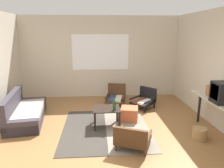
{
  "coord_description": "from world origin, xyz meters",
  "views": [
    {
      "loc": [
        -0.15,
        -4.04,
        2.14
      ],
      "look_at": [
        0.22,
        0.83,
        0.96
      ],
      "focal_mm": 33.71,
      "sensor_mm": 36.0,
      "label": 1
    }
  ],
  "objects_px": {
    "armchair_by_window": "(116,96)",
    "armchair_corner": "(144,99)",
    "couch": "(24,112)",
    "wicker_basket": "(199,134)",
    "coffee_table": "(107,112)",
    "clay_vase": "(211,90)",
    "armchair_striped_foreground": "(133,138)",
    "ottoman_orange": "(129,114)",
    "glass_bottle": "(114,105)",
    "console_shelf": "(221,105)"
  },
  "relations": [
    {
      "from": "ottoman_orange",
      "to": "wicker_basket",
      "type": "bearing_deg",
      "value": -40.43
    },
    {
      "from": "ottoman_orange",
      "to": "wicker_basket",
      "type": "relative_size",
      "value": 1.46
    },
    {
      "from": "armchair_by_window",
      "to": "wicker_basket",
      "type": "bearing_deg",
      "value": -57.79
    },
    {
      "from": "couch",
      "to": "armchair_by_window",
      "type": "xyz_separation_m",
      "value": [
        2.4,
        1.13,
        0.03
      ]
    },
    {
      "from": "console_shelf",
      "to": "couch",
      "type": "bearing_deg",
      "value": 164.05
    },
    {
      "from": "couch",
      "to": "ottoman_orange",
      "type": "distance_m",
      "value": 2.62
    },
    {
      "from": "armchair_by_window",
      "to": "couch",
      "type": "bearing_deg",
      "value": -154.81
    },
    {
      "from": "glass_bottle",
      "to": "wicker_basket",
      "type": "bearing_deg",
      "value": -20.32
    },
    {
      "from": "couch",
      "to": "coffee_table",
      "type": "height_order",
      "value": "couch"
    },
    {
      "from": "couch",
      "to": "armchair_striped_foreground",
      "type": "relative_size",
      "value": 2.33
    },
    {
      "from": "coffee_table",
      "to": "armchair_corner",
      "type": "xyz_separation_m",
      "value": [
        1.17,
        1.19,
        -0.1
      ]
    },
    {
      "from": "couch",
      "to": "wicker_basket",
      "type": "xyz_separation_m",
      "value": [
        3.9,
        -1.25,
        -0.09
      ]
    },
    {
      "from": "couch",
      "to": "ottoman_orange",
      "type": "relative_size",
      "value": 4.49
    },
    {
      "from": "glass_bottle",
      "to": "ottoman_orange",
      "type": "bearing_deg",
      "value": 47.82
    },
    {
      "from": "glass_bottle",
      "to": "wicker_basket",
      "type": "distance_m",
      "value": 1.87
    },
    {
      "from": "coffee_table",
      "to": "wicker_basket",
      "type": "bearing_deg",
      "value": -22.7
    },
    {
      "from": "couch",
      "to": "glass_bottle",
      "type": "xyz_separation_m",
      "value": [
        2.19,
        -0.62,
        0.34
      ]
    },
    {
      "from": "armchair_corner",
      "to": "clay_vase",
      "type": "distance_m",
      "value": 2.01
    },
    {
      "from": "couch",
      "to": "clay_vase",
      "type": "distance_m",
      "value": 4.43
    },
    {
      "from": "ottoman_orange",
      "to": "glass_bottle",
      "type": "bearing_deg",
      "value": -132.18
    },
    {
      "from": "console_shelf",
      "to": "clay_vase",
      "type": "height_order",
      "value": "clay_vase"
    },
    {
      "from": "armchair_by_window",
      "to": "ottoman_orange",
      "type": "distance_m",
      "value": 1.31
    },
    {
      "from": "armchair_by_window",
      "to": "ottoman_orange",
      "type": "bearing_deg",
      "value": -80.48
    },
    {
      "from": "armchair_striped_foreground",
      "to": "ottoman_orange",
      "type": "bearing_deg",
      "value": 83.6
    },
    {
      "from": "coffee_table",
      "to": "ottoman_orange",
      "type": "relative_size",
      "value": 1.49
    },
    {
      "from": "coffee_table",
      "to": "armchair_corner",
      "type": "height_order",
      "value": "armchair_corner"
    },
    {
      "from": "armchair_striped_foreground",
      "to": "coffee_table",
      "type": "bearing_deg",
      "value": 112.85
    },
    {
      "from": "coffee_table",
      "to": "ottoman_orange",
      "type": "distance_m",
      "value": 0.69
    },
    {
      "from": "coffee_table",
      "to": "clay_vase",
      "type": "xyz_separation_m",
      "value": [
        2.27,
        -0.35,
        0.57
      ]
    },
    {
      "from": "ottoman_orange",
      "to": "wicker_basket",
      "type": "xyz_separation_m",
      "value": [
        1.29,
        -1.1,
        -0.04
      ]
    },
    {
      "from": "couch",
      "to": "wicker_basket",
      "type": "height_order",
      "value": "couch"
    },
    {
      "from": "wicker_basket",
      "to": "clay_vase",
      "type": "bearing_deg",
      "value": 47.23
    },
    {
      "from": "clay_vase",
      "to": "wicker_basket",
      "type": "xyz_separation_m",
      "value": [
        -0.4,
        -0.43,
        -0.81
      ]
    },
    {
      "from": "wicker_basket",
      "to": "coffee_table",
      "type": "bearing_deg",
      "value": 157.3
    },
    {
      "from": "clay_vase",
      "to": "glass_bottle",
      "type": "relative_size",
      "value": 1.11
    },
    {
      "from": "couch",
      "to": "ottoman_orange",
      "type": "height_order",
      "value": "couch"
    },
    {
      "from": "armchair_corner",
      "to": "wicker_basket",
      "type": "bearing_deg",
      "value": -70.45
    },
    {
      "from": "armchair_by_window",
      "to": "clay_vase",
      "type": "height_order",
      "value": "clay_vase"
    },
    {
      "from": "coffee_table",
      "to": "ottoman_orange",
      "type": "height_order",
      "value": "coffee_table"
    },
    {
      "from": "console_shelf",
      "to": "wicker_basket",
      "type": "distance_m",
      "value": 0.73
    },
    {
      "from": "couch",
      "to": "armchair_by_window",
      "type": "height_order",
      "value": "couch"
    },
    {
      "from": "armchair_by_window",
      "to": "armchair_striped_foreground",
      "type": "height_order",
      "value": "armchair_by_window"
    },
    {
      "from": "armchair_by_window",
      "to": "armchair_corner",
      "type": "distance_m",
      "value": 0.9
    },
    {
      "from": "armchair_striped_foreground",
      "to": "clay_vase",
      "type": "distance_m",
      "value": 2.08
    },
    {
      "from": "couch",
      "to": "armchair_by_window",
      "type": "relative_size",
      "value": 2.5
    },
    {
      "from": "armchair_by_window",
      "to": "wicker_basket",
      "type": "distance_m",
      "value": 2.82
    },
    {
      "from": "armchair_corner",
      "to": "ottoman_orange",
      "type": "relative_size",
      "value": 1.91
    },
    {
      "from": "clay_vase",
      "to": "couch",
      "type": "bearing_deg",
      "value": 169.13
    },
    {
      "from": "couch",
      "to": "ottoman_orange",
      "type": "bearing_deg",
      "value": -3.49
    },
    {
      "from": "armchair_corner",
      "to": "couch",
      "type": "bearing_deg",
      "value": -167.35
    }
  ]
}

